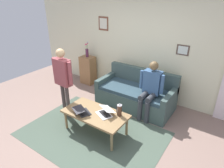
% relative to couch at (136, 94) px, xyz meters
% --- Properties ---
extents(ground_plane, '(7.68, 7.68, 0.00)m').
position_rel_couch_xyz_m(ground_plane, '(0.27, 1.55, -0.31)').
color(ground_plane, gray).
extents(area_rug, '(2.73, 1.90, 0.01)m').
position_rel_couch_xyz_m(area_rug, '(0.19, 1.46, -0.30)').
color(area_rug, '#475749').
rests_on(area_rug, ground_plane).
extents(back_wall, '(7.04, 0.11, 2.70)m').
position_rel_couch_xyz_m(back_wall, '(0.27, -0.65, 1.04)').
color(back_wall, beige).
rests_on(back_wall, ground_plane).
extents(couch, '(1.82, 0.89, 0.88)m').
position_rel_couch_xyz_m(couch, '(0.00, 0.00, 0.00)').
color(couch, '#3E514E').
rests_on(couch, ground_plane).
extents(coffee_table, '(1.27, 0.66, 0.45)m').
position_rel_couch_xyz_m(coffee_table, '(0.19, 1.36, 0.10)').
color(coffee_table, olive).
rests_on(coffee_table, ground_plane).
extents(laptop_left, '(0.39, 0.40, 0.12)m').
position_rel_couch_xyz_m(laptop_left, '(0.38, 1.51, 0.19)').
color(laptop_left, '#28282D').
rests_on(laptop_left, coffee_table).
extents(laptop_center, '(0.41, 0.39, 0.15)m').
position_rel_couch_xyz_m(laptop_center, '(-0.01, 1.29, 0.19)').
color(laptop_center, silver).
rests_on(laptop_center, coffee_table).
extents(french_press, '(0.11, 0.09, 0.26)m').
position_rel_couch_xyz_m(french_press, '(-0.25, 1.17, 0.26)').
color(french_press, '#4C3323').
rests_on(french_press, coffee_table).
extents(side_shelf, '(0.42, 0.32, 0.84)m').
position_rel_couch_xyz_m(side_shelf, '(1.85, -0.36, 0.12)').
color(side_shelf, olive).
rests_on(side_shelf, ground_plane).
extents(flower_vase, '(0.09, 0.09, 0.45)m').
position_rel_couch_xyz_m(flower_vase, '(1.85, -0.36, 0.69)').
color(flower_vase, '#592844').
rests_on(flower_vase, side_shelf).
extents(person_standing, '(0.56, 0.20, 1.58)m').
position_rel_couch_xyz_m(person_standing, '(1.07, 1.29, 0.70)').
color(person_standing, '#473D3C').
rests_on(person_standing, ground_plane).
extents(person_seated, '(0.55, 0.51, 1.28)m').
position_rel_couch_xyz_m(person_seated, '(-0.45, 0.23, 0.42)').
color(person_seated, '#36393F').
rests_on(person_seated, ground_plane).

